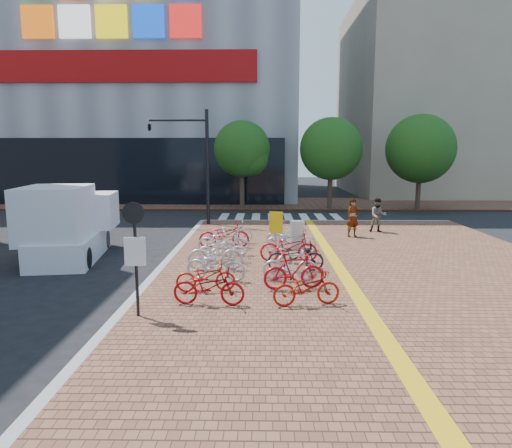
{
  "coord_description": "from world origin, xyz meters",
  "views": [
    {
      "loc": [
        -0.55,
        -13.64,
        3.98
      ],
      "look_at": [
        -0.82,
        3.32,
        1.3
      ],
      "focal_mm": 32.0,
      "sensor_mm": 36.0,
      "label": 1
    }
  ],
  "objects_px": {
    "bike_3": "(215,254)",
    "pedestrian_b": "(378,215)",
    "traffic_light_pole": "(181,146)",
    "bike_8": "(306,288)",
    "bike_0": "(209,287)",
    "utility_box": "(297,235)",
    "bike_2": "(216,265)",
    "bike_6": "(224,235)",
    "notice_sign": "(135,245)",
    "bike_14": "(286,236)",
    "bike_15": "(287,231)",
    "bike_11": "(296,256)",
    "bike_9": "(294,271)",
    "bike_13": "(291,240)",
    "bike_1": "(206,276)",
    "bike_7": "(231,232)",
    "bike_4": "(222,250)",
    "yellow_sign": "(276,227)",
    "bike_5": "(224,241)",
    "box_truck": "(70,224)",
    "bike_12": "(289,247)",
    "pedestrian_a": "(353,218)",
    "bike_10": "(290,265)"
  },
  "relations": [
    {
      "from": "bike_1",
      "to": "bike_13",
      "type": "relative_size",
      "value": 0.83
    },
    {
      "from": "notice_sign",
      "to": "utility_box",
      "type": "bearing_deg",
      "value": 60.59
    },
    {
      "from": "pedestrian_b",
      "to": "yellow_sign",
      "type": "bearing_deg",
      "value": -125.2
    },
    {
      "from": "bike_1",
      "to": "bike_11",
      "type": "height_order",
      "value": "bike_11"
    },
    {
      "from": "bike_0",
      "to": "bike_3",
      "type": "relative_size",
      "value": 1.0
    },
    {
      "from": "pedestrian_b",
      "to": "bike_0",
      "type": "bearing_deg",
      "value": -117.46
    },
    {
      "from": "utility_box",
      "to": "bike_7",
      "type": "bearing_deg",
      "value": 157.16
    },
    {
      "from": "bike_11",
      "to": "box_truck",
      "type": "xyz_separation_m",
      "value": [
        -8.29,
        2.19,
        0.68
      ]
    },
    {
      "from": "traffic_light_pole",
      "to": "bike_3",
      "type": "bearing_deg",
      "value": -73.92
    },
    {
      "from": "notice_sign",
      "to": "bike_9",
      "type": "bearing_deg",
      "value": 30.02
    },
    {
      "from": "yellow_sign",
      "to": "box_truck",
      "type": "height_order",
      "value": "box_truck"
    },
    {
      "from": "bike_4",
      "to": "bike_10",
      "type": "height_order",
      "value": "bike_10"
    },
    {
      "from": "pedestrian_a",
      "to": "bike_6",
      "type": "bearing_deg",
      "value": 179.77
    },
    {
      "from": "bike_14",
      "to": "bike_15",
      "type": "height_order",
      "value": "bike_14"
    },
    {
      "from": "bike_8",
      "to": "pedestrian_a",
      "type": "xyz_separation_m",
      "value": [
        2.99,
        9.51,
        0.41
      ]
    },
    {
      "from": "notice_sign",
      "to": "traffic_light_pole",
      "type": "distance_m",
      "value": 14.24
    },
    {
      "from": "bike_13",
      "to": "bike_15",
      "type": "height_order",
      "value": "bike_13"
    },
    {
      "from": "bike_6",
      "to": "bike_8",
      "type": "relative_size",
      "value": 1.16
    },
    {
      "from": "yellow_sign",
      "to": "box_truck",
      "type": "relative_size",
      "value": 0.35
    },
    {
      "from": "bike_0",
      "to": "utility_box",
      "type": "xyz_separation_m",
      "value": [
        2.72,
        6.79,
        0.09
      ]
    },
    {
      "from": "bike_2",
      "to": "bike_9",
      "type": "xyz_separation_m",
      "value": [
        2.29,
        -0.88,
        0.04
      ]
    },
    {
      "from": "bike_8",
      "to": "bike_15",
      "type": "xyz_separation_m",
      "value": [
        -0.07,
        8.14,
        0.02
      ]
    },
    {
      "from": "utility_box",
      "to": "bike_11",
      "type": "bearing_deg",
      "value": -94.97
    },
    {
      "from": "bike_5",
      "to": "pedestrian_b",
      "type": "bearing_deg",
      "value": -47.78
    },
    {
      "from": "bike_5",
      "to": "pedestrian_a",
      "type": "xyz_separation_m",
      "value": [
        5.58,
        3.8,
        0.35
      ]
    },
    {
      "from": "bike_4",
      "to": "traffic_light_pole",
      "type": "relative_size",
      "value": 0.29
    },
    {
      "from": "bike_1",
      "to": "bike_4",
      "type": "xyz_separation_m",
      "value": [
        0.16,
        3.36,
        0.03
      ]
    },
    {
      "from": "utility_box",
      "to": "bike_12",
      "type": "bearing_deg",
      "value": -101.75
    },
    {
      "from": "bike_3",
      "to": "bike_0",
      "type": "bearing_deg",
      "value": -179.26
    },
    {
      "from": "bike_6",
      "to": "bike_14",
      "type": "xyz_separation_m",
      "value": [
        2.5,
        0.12,
        -0.04
      ]
    },
    {
      "from": "bike_0",
      "to": "bike_1",
      "type": "xyz_separation_m",
      "value": [
        -0.22,
        1.12,
        -0.05
      ]
    },
    {
      "from": "bike_2",
      "to": "bike_11",
      "type": "relative_size",
      "value": 1.01
    },
    {
      "from": "bike_0",
      "to": "bike_4",
      "type": "height_order",
      "value": "bike_0"
    },
    {
      "from": "bike_7",
      "to": "bike_12",
      "type": "height_order",
      "value": "bike_12"
    },
    {
      "from": "traffic_light_pole",
      "to": "bike_8",
      "type": "bearing_deg",
      "value": -67.47
    },
    {
      "from": "bike_1",
      "to": "yellow_sign",
      "type": "xyz_separation_m",
      "value": [
        2.03,
        3.66,
        0.79
      ]
    },
    {
      "from": "yellow_sign",
      "to": "utility_box",
      "type": "bearing_deg",
      "value": 65.62
    },
    {
      "from": "bike_3",
      "to": "pedestrian_b",
      "type": "distance_m",
      "value": 10.2
    },
    {
      "from": "bike_0",
      "to": "bike_13",
      "type": "bearing_deg",
      "value": -18.61
    },
    {
      "from": "bike_1",
      "to": "box_truck",
      "type": "xyz_separation_m",
      "value": [
        -5.64,
        4.46,
        0.73
      ]
    },
    {
      "from": "bike_10",
      "to": "pedestrian_a",
      "type": "distance_m",
      "value": 8.0
    },
    {
      "from": "traffic_light_pole",
      "to": "bike_11",
      "type": "bearing_deg",
      "value": -60.92
    },
    {
      "from": "bike_13",
      "to": "bike_14",
      "type": "distance_m",
      "value": 1.16
    },
    {
      "from": "bike_9",
      "to": "yellow_sign",
      "type": "bearing_deg",
      "value": -3.2
    },
    {
      "from": "bike_4",
      "to": "bike_6",
      "type": "distance_m",
      "value": 2.48
    },
    {
      "from": "bike_9",
      "to": "notice_sign",
      "type": "distance_m",
      "value": 4.57
    },
    {
      "from": "bike_2",
      "to": "bike_12",
      "type": "bearing_deg",
      "value": -33.38
    },
    {
      "from": "bike_2",
      "to": "bike_6",
      "type": "height_order",
      "value": "bike_6"
    },
    {
      "from": "bike_9",
      "to": "bike_7",
      "type": "bearing_deg",
      "value": 8.49
    },
    {
      "from": "bike_3",
      "to": "utility_box",
      "type": "xyz_separation_m",
      "value": [
        2.92,
        3.34,
        0.02
      ]
    }
  ]
}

